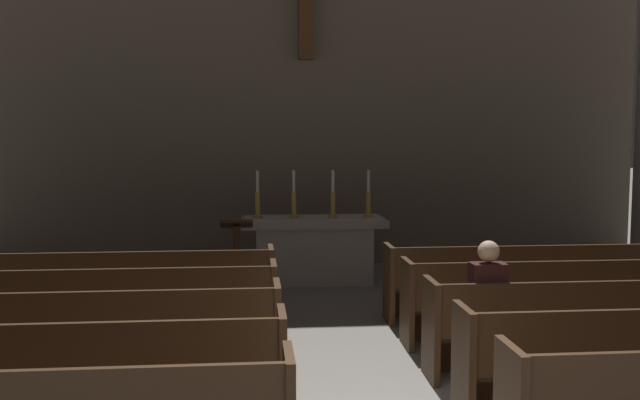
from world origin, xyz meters
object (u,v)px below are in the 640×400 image
Objects in this scene: pew_right_row_3 at (611,325)px; altar at (313,248)px; pew_left_row_2 at (49,379)px; candlestick_outer_right at (368,202)px; pew_left_row_5 at (122,289)px; lone_worshipper at (485,305)px; pew_left_row_4 at (105,311)px; lectern at (237,262)px; candlestick_outer_left at (258,203)px; pew_left_row_3 at (81,339)px; candlestick_inner_left at (294,202)px; pew_right_row_4 at (564,300)px; candlestick_inner_right at (333,202)px; pew_right_row_5 at (528,281)px.

pew_right_row_3 is 5.15m from altar.
pew_left_row_2 is 6.52m from candlestick_outer_right.
lone_worshipper is (3.70, -2.05, 0.22)m from pew_left_row_5.
pew_right_row_3 is at bearing -1.80° from lone_worshipper.
pew_left_row_4 is 2.63m from lectern.
pew_left_row_4 is at bearing -114.90° from candlestick_outer_left.
lectern reaches higher than pew_left_row_3.
candlestick_inner_left reaches higher than pew_right_row_3.
lectern is at bearing -103.94° from candlestick_outer_left.
candlestick_outer_right reaches higher than lectern.
pew_left_row_2 is 3.08× the size of lectern.
pew_left_row_5 is at bearing -135.35° from altar.
pew_right_row_3 and pew_right_row_4 have the same top height.
lectern is at bearing 125.98° from lone_worshipper.
candlestick_inner_right is (0.30, 0.00, 0.71)m from altar.
pew_left_row_3 is at bearing -168.05° from pew_right_row_4.
pew_left_row_4 is 3.08× the size of lectern.
pew_left_row_2 is at bearing -90.00° from pew_left_row_4.
candlestick_inner_right is 0.63× the size of lectern.
lectern is (-3.61, 2.28, 0.07)m from pew_right_row_4.
pew_left_row_4 is 3.91m from candlestick_outer_left.
candlestick_outer_left is 0.55× the size of lone_worshipper.
pew_left_row_5 and pew_right_row_4 have the same top height.
pew_right_row_3 is 1.25m from lone_worshipper.
pew_left_row_2 is 4.91× the size of candlestick_inner_right.
lone_worshipper is at bearing 0.60° from pew_left_row_3.
candlestick_inner_left is (2.16, 3.48, 0.77)m from pew_left_row_4.
candlestick_inner_left is 1.00× the size of candlestick_outer_right.
pew_left_row_2 is 2.09m from pew_left_row_4.
pew_left_row_5 is at bearing -136.85° from lectern.
pew_left_row_3 is 4.93m from pew_right_row_3.
lectern is at bearing 59.97° from pew_left_row_4.
pew_left_row_5 is 4.91× the size of candlestick_outer_right.
candlestick_inner_left is at bearing 180.00° from candlestick_outer_right.
candlestick_outer_left is at bearing 180.00° from candlestick_inner_left.
pew_right_row_5 is at bearing -36.29° from candlestick_outer_left.
candlestick_outer_left is 0.55m from candlestick_inner_left.
altar is 1.66m from lectern.
candlestick_inner_right is at bearing 180.00° from candlestick_outer_right.
pew_left_row_3 is 2.09m from pew_left_row_5.
pew_right_row_3 is 1.04m from pew_right_row_4.
candlestick_inner_right reaches higher than pew_left_row_2.
pew_left_row_2 is 1.61× the size of altar.
pew_right_row_3 is 5.66m from candlestick_outer_left.
altar is at bearing 46.27° from lectern.
pew_right_row_5 is (4.93, 3.13, 0.00)m from pew_left_row_2.
pew_right_row_5 is 4.91× the size of candlestick_inner_left.
pew_right_row_5 is 4.91× the size of candlestick_outer_right.
pew_left_row_5 is 3.35m from candlestick_inner_left.
candlestick_outer_left is at bearing 70.35° from pew_left_row_3.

